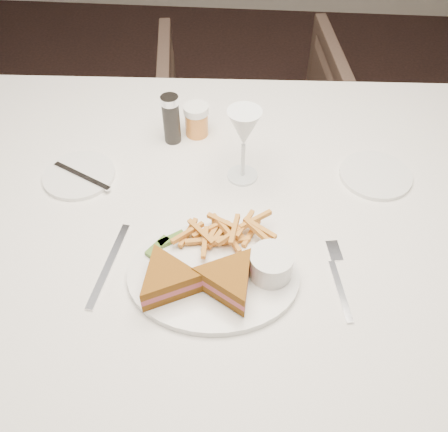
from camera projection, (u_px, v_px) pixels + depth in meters
name	position (u px, v px, depth m)	size (l,w,h in m)	color
ground	(150.00, 337.00, 1.68)	(5.00, 5.00, 0.00)	black
table	(226.00, 312.00, 1.32)	(1.56, 1.04, 0.75)	white
chair_far	(249.00, 118.00, 1.95)	(0.67, 0.63, 0.69)	#46342B
table_setting	(218.00, 225.00, 0.97)	(0.82, 0.63, 0.18)	white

